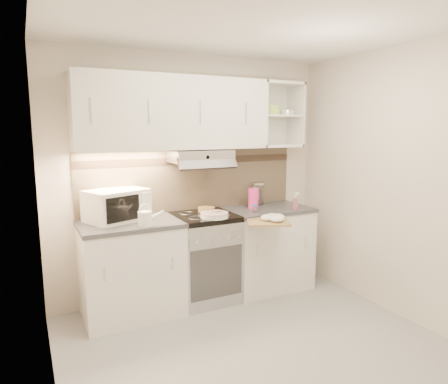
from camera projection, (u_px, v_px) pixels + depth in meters
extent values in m
plane|color=#9C9C9F|center=(261.00, 351.00, 3.18)|extent=(3.00, 3.00, 0.00)
cube|color=beige|center=(192.00, 177.00, 4.22)|extent=(3.00, 0.04, 2.50)
cube|color=beige|center=(435.00, 245.00, 1.75)|extent=(3.00, 0.04, 2.50)
cube|color=beige|center=(45.00, 216.00, 2.32)|extent=(0.04, 2.80, 2.50)
cube|color=beige|center=(402.00, 184.00, 3.65)|extent=(0.04, 2.80, 2.50)
cube|color=white|center=(266.00, 21.00, 2.79)|extent=(3.00, 2.80, 0.04)
cube|color=tan|center=(193.00, 179.00, 4.22)|extent=(2.40, 0.02, 0.64)
cube|color=#33251B|center=(193.00, 161.00, 4.18)|extent=(2.40, 0.01, 0.08)
cube|color=white|center=(174.00, 113.00, 3.85)|extent=(1.90, 0.34, 0.70)
cube|color=white|center=(277.00, 115.00, 4.39)|extent=(0.50, 0.34, 0.70)
cylinder|color=#A2D652|center=(271.00, 110.00, 4.34)|extent=(0.19, 0.19, 0.10)
cylinder|color=silver|center=(286.00, 113.00, 4.44)|extent=(0.18, 0.18, 0.06)
cube|color=#B7B7BC|center=(200.00, 156.00, 4.01)|extent=(0.60, 0.40, 0.12)
cube|color=white|center=(132.00, 271.00, 3.75)|extent=(0.90, 0.60, 0.86)
cube|color=#47474C|center=(130.00, 224.00, 3.68)|extent=(0.92, 0.62, 0.04)
cube|color=white|center=(266.00, 249.00, 4.42)|extent=(0.90, 0.60, 0.86)
cube|color=#47474C|center=(267.00, 209.00, 4.35)|extent=(0.92, 0.62, 0.04)
cube|color=#B7B7BC|center=(205.00, 260.00, 4.08)|extent=(0.60, 0.58, 0.85)
cube|color=black|center=(204.00, 217.00, 4.01)|extent=(0.60, 0.60, 0.05)
cube|color=white|center=(116.00, 205.00, 3.72)|extent=(0.62, 0.55, 0.29)
cube|color=black|center=(121.00, 209.00, 3.55)|extent=(0.32, 0.14, 0.23)
cylinder|color=white|center=(145.00, 219.00, 3.51)|extent=(0.12, 0.12, 0.13)
cone|color=white|center=(155.00, 216.00, 3.55)|extent=(0.17, 0.03, 0.10)
torus|color=white|center=(145.00, 209.00, 3.50)|extent=(0.11, 0.01, 0.11)
cylinder|color=silver|center=(214.00, 217.00, 3.86)|extent=(0.27, 0.27, 0.02)
cylinder|color=silver|center=(214.00, 215.00, 3.86)|extent=(0.27, 0.27, 0.02)
cylinder|color=silver|center=(214.00, 213.00, 3.86)|extent=(0.27, 0.27, 0.02)
cube|color=silver|center=(214.00, 212.00, 3.86)|extent=(0.17, 0.03, 0.01)
cylinder|color=olive|center=(206.00, 209.00, 4.14)|extent=(0.18, 0.18, 0.04)
cylinder|color=#FF3496|center=(253.00, 198.00, 4.30)|extent=(0.11, 0.11, 0.22)
cube|color=#FF3496|center=(258.00, 195.00, 4.32)|extent=(0.01, 0.03, 0.09)
cylinder|color=white|center=(258.00, 195.00, 4.51)|extent=(0.12, 0.12, 0.23)
cylinder|color=#B7B7BC|center=(258.00, 184.00, 4.49)|extent=(0.13, 0.13, 0.02)
cylinder|color=silver|center=(255.00, 209.00, 4.11)|extent=(0.05, 0.05, 0.06)
cylinder|color=#246FB7|center=(255.00, 205.00, 4.10)|extent=(0.05, 0.05, 0.02)
cone|color=pink|center=(295.00, 204.00, 4.23)|extent=(0.08, 0.08, 0.12)
cube|color=tan|center=(268.00, 222.00, 3.82)|extent=(0.51, 0.49, 0.02)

